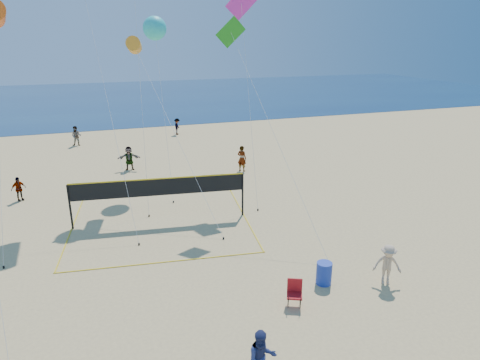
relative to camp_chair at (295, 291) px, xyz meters
name	(u,v)px	position (x,y,z in m)	size (l,w,h in m)	color
ocean	(110,98)	(-3.51, 58.69, -0.54)	(140.00, 50.00, 0.03)	navy
bystander_a	(262,359)	(-2.49, -3.08, 0.31)	(0.84, 0.66, 1.74)	navy
bystander_b	(387,265)	(4.00, 0.12, 0.26)	(1.06, 0.61, 1.65)	tan
far_person_0	(19,189)	(-10.74, 14.61, 0.16)	(0.85, 0.35, 1.45)	gray
far_person_1	(129,158)	(-4.05, 18.81, 0.30)	(1.60, 0.51, 1.72)	gray
far_person_2	(242,159)	(3.52, 15.83, 0.37)	(0.68, 0.45, 1.86)	gray
far_person_3	(76,136)	(-7.78, 27.70, 0.31)	(0.85, 0.66, 1.74)	gray
far_person_4	(177,126)	(1.50, 29.34, 0.23)	(1.03, 0.59, 1.59)	gray
camp_chair	(295,291)	(0.00, 0.00, 0.00)	(0.69, 0.79, 1.10)	maroon
trash_barrel	(324,273)	(1.70, 0.90, -0.11)	(0.60, 0.60, 0.90)	#1935A6
volleyball_net	(159,192)	(-3.38, 8.89, 1.07)	(9.97, 9.84, 2.39)	black
kite_2	(134,46)	(-3.57, 14.00, 8.14)	(3.27, 9.22, 9.23)	orange
kite_4	(236,45)	(1.06, 9.69, 8.22)	(2.55, 8.38, 10.19)	#20941D
kite_5	(242,12)	(2.58, 13.16, 9.96)	(1.65, 5.34, 11.98)	#E02DB4
kite_7	(155,28)	(-1.97, 16.66, 9.10)	(1.49, 6.11, 10.40)	#29C9CD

